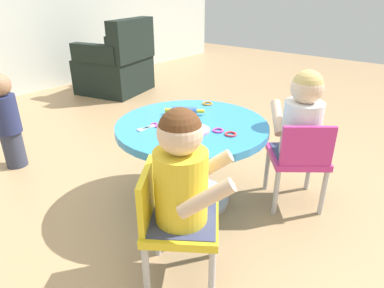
{
  "coord_description": "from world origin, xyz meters",
  "views": [
    {
      "loc": [
        -1.32,
        -1.07,
        1.17
      ],
      "look_at": [
        0.0,
        0.0,
        0.37
      ],
      "focal_mm": 31.44,
      "sensor_mm": 36.0,
      "label": 1
    }
  ],
  "objects_px": {
    "seated_child_right": "(303,117)",
    "craft_scissors": "(152,126)",
    "toddler_standing": "(6,118)",
    "rolling_pin": "(185,111)",
    "seated_child_left": "(182,173)",
    "armchair_dark": "(117,66)",
    "child_chair_left": "(173,220)",
    "craft_table": "(192,145)",
    "child_chair_right": "(299,158)"
  },
  "relations": [
    {
      "from": "seated_child_left",
      "to": "toddler_standing",
      "type": "xyz_separation_m",
      "value": [
        0.03,
        1.6,
        -0.17
      ]
    },
    {
      "from": "child_chair_left",
      "to": "armchair_dark",
      "type": "relative_size",
      "value": 0.62
    },
    {
      "from": "craft_table",
      "to": "child_chair_right",
      "type": "distance_m",
      "value": 0.6
    },
    {
      "from": "seated_child_left",
      "to": "armchair_dark",
      "type": "bearing_deg",
      "value": 55.43
    },
    {
      "from": "seated_child_left",
      "to": "rolling_pin",
      "type": "height_order",
      "value": "seated_child_left"
    },
    {
      "from": "seated_child_right",
      "to": "craft_table",
      "type": "bearing_deg",
      "value": 128.83
    },
    {
      "from": "craft_table",
      "to": "child_chair_right",
      "type": "height_order",
      "value": "child_chair_right"
    },
    {
      "from": "seated_child_left",
      "to": "rolling_pin",
      "type": "bearing_deg",
      "value": 39.46
    },
    {
      "from": "child_chair_left",
      "to": "armchair_dark",
      "type": "bearing_deg",
      "value": 54.72
    },
    {
      "from": "rolling_pin",
      "to": "toddler_standing",
      "type": "bearing_deg",
      "value": 115.32
    },
    {
      "from": "child_chair_right",
      "to": "armchair_dark",
      "type": "height_order",
      "value": "armchair_dark"
    },
    {
      "from": "rolling_pin",
      "to": "craft_scissors",
      "type": "distance_m",
      "value": 0.25
    },
    {
      "from": "seated_child_left",
      "to": "child_chair_right",
      "type": "relative_size",
      "value": 0.95
    },
    {
      "from": "seated_child_left",
      "to": "armchair_dark",
      "type": "relative_size",
      "value": 0.59
    },
    {
      "from": "seated_child_right",
      "to": "craft_scissors",
      "type": "bearing_deg",
      "value": 132.52
    },
    {
      "from": "armchair_dark",
      "to": "rolling_pin",
      "type": "height_order",
      "value": "armchair_dark"
    },
    {
      "from": "seated_child_left",
      "to": "armchair_dark",
      "type": "xyz_separation_m",
      "value": [
        1.72,
        2.49,
        -0.22
      ]
    },
    {
      "from": "child_chair_right",
      "to": "rolling_pin",
      "type": "height_order",
      "value": "rolling_pin"
    },
    {
      "from": "seated_child_left",
      "to": "armchair_dark",
      "type": "distance_m",
      "value": 3.04
    },
    {
      "from": "armchair_dark",
      "to": "rolling_pin",
      "type": "distance_m",
      "value": 2.34
    },
    {
      "from": "seated_child_right",
      "to": "craft_scissors",
      "type": "relative_size",
      "value": 3.66
    },
    {
      "from": "child_chair_right",
      "to": "toddler_standing",
      "type": "height_order",
      "value": "toddler_standing"
    },
    {
      "from": "armchair_dark",
      "to": "seated_child_left",
      "type": "bearing_deg",
      "value": -124.57
    },
    {
      "from": "craft_table",
      "to": "craft_scissors",
      "type": "height_order",
      "value": "craft_scissors"
    },
    {
      "from": "craft_table",
      "to": "craft_scissors",
      "type": "relative_size",
      "value": 5.96
    },
    {
      "from": "seated_child_right",
      "to": "rolling_pin",
      "type": "bearing_deg",
      "value": 116.86
    },
    {
      "from": "craft_table",
      "to": "child_chair_right",
      "type": "relative_size",
      "value": 1.55
    },
    {
      "from": "rolling_pin",
      "to": "craft_scissors",
      "type": "relative_size",
      "value": 1.46
    },
    {
      "from": "craft_table",
      "to": "child_chair_left",
      "type": "relative_size",
      "value": 1.55
    },
    {
      "from": "craft_table",
      "to": "rolling_pin",
      "type": "distance_m",
      "value": 0.21
    },
    {
      "from": "seated_child_right",
      "to": "toddler_standing",
      "type": "height_order",
      "value": "seated_child_right"
    },
    {
      "from": "seated_child_left",
      "to": "toddler_standing",
      "type": "bearing_deg",
      "value": 88.99
    },
    {
      "from": "toddler_standing",
      "to": "rolling_pin",
      "type": "bearing_deg",
      "value": -64.68
    },
    {
      "from": "child_chair_left",
      "to": "rolling_pin",
      "type": "bearing_deg",
      "value": 36.33
    },
    {
      "from": "craft_table",
      "to": "rolling_pin",
      "type": "height_order",
      "value": "rolling_pin"
    },
    {
      "from": "child_chair_left",
      "to": "seated_child_left",
      "type": "height_order",
      "value": "seated_child_left"
    },
    {
      "from": "seated_child_left",
      "to": "seated_child_right",
      "type": "distance_m",
      "value": 0.87
    },
    {
      "from": "craft_table",
      "to": "child_chair_left",
      "type": "distance_m",
      "value": 0.6
    },
    {
      "from": "child_chair_right",
      "to": "craft_scissors",
      "type": "distance_m",
      "value": 0.83
    },
    {
      "from": "craft_table",
      "to": "craft_scissors",
      "type": "bearing_deg",
      "value": 142.63
    },
    {
      "from": "child_chair_left",
      "to": "armchair_dark",
      "type": "xyz_separation_m",
      "value": [
        1.74,
        2.46,
        0.0
      ]
    },
    {
      "from": "child_chair_left",
      "to": "craft_scissors",
      "type": "xyz_separation_m",
      "value": [
        0.33,
        0.45,
        0.19
      ]
    },
    {
      "from": "seated_child_right",
      "to": "toddler_standing",
      "type": "xyz_separation_m",
      "value": [
        -0.83,
        1.72,
        -0.17
      ]
    },
    {
      "from": "craft_scissors",
      "to": "rolling_pin",
      "type": "bearing_deg",
      "value": -3.12
    },
    {
      "from": "child_chair_right",
      "to": "armchair_dark",
      "type": "xyz_separation_m",
      "value": [
        0.89,
        2.64,
        0.0
      ]
    },
    {
      "from": "toddler_standing",
      "to": "rolling_pin",
      "type": "relative_size",
      "value": 3.29
    },
    {
      "from": "craft_table",
      "to": "armchair_dark",
      "type": "height_order",
      "value": "armchair_dark"
    },
    {
      "from": "child_chair_right",
      "to": "armchair_dark",
      "type": "relative_size",
      "value": 0.62
    },
    {
      "from": "armchair_dark",
      "to": "craft_scissors",
      "type": "relative_size",
      "value": 6.23
    },
    {
      "from": "seated_child_right",
      "to": "armchair_dark",
      "type": "distance_m",
      "value": 2.76
    }
  ]
}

